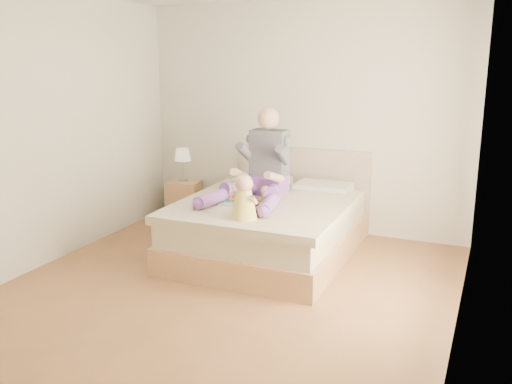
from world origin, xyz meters
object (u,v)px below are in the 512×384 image
at_px(bed, 271,224).
at_px(nightstand, 185,199).
at_px(adult, 262,170).
at_px(baby, 245,201).
at_px(tray, 246,201).

distance_m(bed, nightstand, 1.73).
distance_m(adult, baby, 0.87).
relative_size(tray, baby, 1.13).
xyz_separation_m(bed, adult, (-0.13, 0.03, 0.58)).
height_order(bed, tray, bed).
height_order(adult, baby, adult).
relative_size(bed, nightstand, 4.46).
height_order(bed, nightstand, bed).
distance_m(bed, tray, 0.48).
height_order(tray, baby, baby).
relative_size(bed, adult, 1.88).
relative_size(adult, tray, 2.43).
relative_size(bed, baby, 5.18).
xyz_separation_m(bed, nightstand, (-1.54, 0.79, -0.07)).
height_order(bed, adult, adult).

